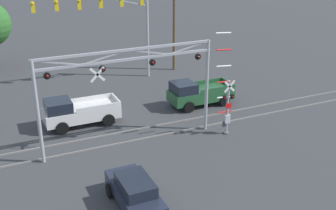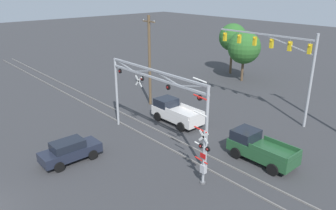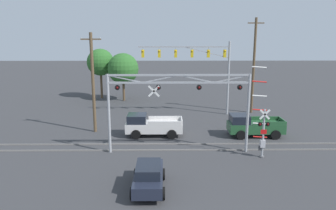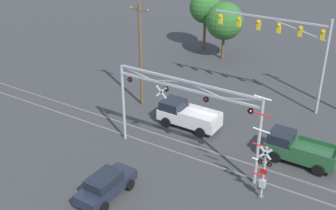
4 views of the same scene
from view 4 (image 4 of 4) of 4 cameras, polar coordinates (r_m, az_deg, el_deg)
The scene contains 11 objects.
rail_track_near at distance 30.20m, azimuth 2.49°, elevation -6.92°, with size 80.00×0.08×0.10m, color gray.
rail_track_far at distance 31.26m, azimuth 3.80°, elevation -5.68°, with size 80.00×0.08×0.10m, color gray.
crossing_gantry at distance 27.83m, azimuth 2.34°, elevation 0.25°, with size 10.67×0.26×6.03m.
crossing_signal_mast at distance 25.97m, azimuth 12.71°, elevation -8.43°, with size 1.53×0.35×6.73m.
traffic_signal_span at distance 36.60m, azimuth 16.46°, elevation 8.16°, with size 10.04×0.39×8.13m.
pickup_truck_lead at distance 33.59m, azimuth 2.51°, elevation -1.39°, with size 4.99×2.22×1.96m.
pickup_truck_following at distance 30.59m, azimuth 17.15°, elevation -5.72°, with size 4.82×2.22×1.96m.
sedan_waiting at distance 26.42m, azimuth -8.43°, elevation -10.70°, with size 1.91×4.21×1.59m.
utility_pole_left at distance 35.71m, azimuth -3.71°, elevation 6.83°, with size 1.80×0.28×9.05m.
background_tree_beyond_span at distance 47.34m, azimuth 7.65°, elevation 11.20°, with size 4.13×4.13×6.42m.
background_tree_far_left_verge at distance 50.23m, azimuth 5.10°, elevation 13.03°, with size 3.72×3.72×6.91m.
Camera 4 is at (12.28, -8.74, 16.70)m, focal length 45.00 mm.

